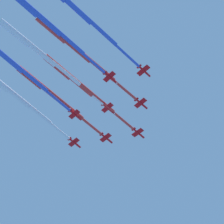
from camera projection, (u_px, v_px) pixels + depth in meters
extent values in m
cylinder|color=red|center=(138.00, 133.00, 247.01)|extent=(6.36, 8.19, 1.44)
cone|color=white|center=(145.00, 138.00, 248.27)|extent=(1.87, 1.85, 1.37)
cylinder|color=black|center=(132.00, 128.00, 245.81)|extent=(1.23, 1.11, 1.08)
ellipsoid|color=black|center=(141.00, 135.00, 247.85)|extent=(1.88, 2.11, 0.92)
cube|color=red|center=(138.00, 133.00, 246.83)|extent=(7.94, 6.70, 3.36)
cube|color=white|center=(133.00, 136.00, 249.25)|extent=(1.88, 2.27, 0.36)
cube|color=white|center=(142.00, 129.00, 244.52)|extent=(1.88, 2.27, 0.36)
cube|color=red|center=(134.00, 129.00, 246.06)|extent=(3.08, 2.62, 1.32)
cube|color=white|center=(134.00, 128.00, 246.77)|extent=(1.49, 1.63, 1.80)
cylinder|color=red|center=(122.00, 119.00, 243.77)|extent=(11.86, 15.77, 1.83)
cylinder|color=red|center=(102.00, 102.00, 239.66)|extent=(12.61, 16.29, 2.75)
cylinder|color=red|center=(80.00, 85.00, 235.98)|extent=(13.36, 16.82, 3.66)
cylinder|color=red|center=(58.00, 67.00, 232.32)|extent=(14.11, 17.35, 4.58)
cylinder|color=red|center=(106.00, 138.00, 247.72)|extent=(6.35, 8.17, 1.42)
cone|color=white|center=(113.00, 143.00, 248.99)|extent=(1.86, 1.84, 1.35)
cylinder|color=black|center=(100.00, 133.00, 246.53)|extent=(1.22, 1.11, 1.07)
ellipsoid|color=black|center=(109.00, 140.00, 248.57)|extent=(1.88, 2.10, 0.91)
cube|color=red|center=(106.00, 138.00, 247.55)|extent=(7.99, 6.75, 3.18)
cube|color=white|center=(102.00, 141.00, 249.89)|extent=(1.89, 2.28, 0.35)
cube|color=white|center=(110.00, 134.00, 245.30)|extent=(1.89, 2.28, 0.35)
cube|color=red|center=(101.00, 134.00, 246.77)|extent=(3.10, 2.64, 1.25)
cube|color=white|center=(102.00, 133.00, 247.49)|extent=(1.46, 1.61, 1.81)
cylinder|color=red|center=(90.00, 125.00, 244.64)|extent=(11.05, 14.60, 1.81)
cylinder|color=red|center=(71.00, 109.00, 240.83)|extent=(11.79, 15.12, 2.72)
cylinder|color=red|center=(51.00, 94.00, 237.45)|extent=(12.53, 15.65, 3.63)
cylinder|color=red|center=(30.00, 78.00, 234.08)|extent=(13.27, 16.17, 4.53)
cylinder|color=red|center=(141.00, 104.00, 238.83)|extent=(6.28, 8.22, 1.42)
cone|color=white|center=(148.00, 109.00, 240.09)|extent=(1.85, 1.84, 1.35)
cylinder|color=black|center=(135.00, 98.00, 237.66)|extent=(1.22, 1.10, 1.07)
ellipsoid|color=black|center=(144.00, 105.00, 239.68)|extent=(1.86, 2.11, 0.91)
cube|color=red|center=(141.00, 103.00, 238.66)|extent=(8.03, 6.70, 3.13)
cube|color=white|center=(136.00, 107.00, 241.00)|extent=(1.87, 2.29, 0.34)
cube|color=white|center=(145.00, 99.00, 236.43)|extent=(1.87, 2.29, 0.34)
cube|color=red|center=(136.00, 99.00, 237.90)|extent=(3.11, 2.62, 1.24)
cube|color=white|center=(137.00, 98.00, 238.62)|extent=(1.45, 1.60, 1.82)
cylinder|color=red|center=(123.00, 89.00, 235.51)|extent=(12.40, 16.86, 1.81)
cylinder|color=red|center=(101.00, 69.00, 231.18)|extent=(13.15, 17.37, 2.71)
cylinder|color=red|center=(77.00, 50.00, 227.27)|extent=(13.89, 17.89, 3.62)
cylinder|color=red|center=(52.00, 29.00, 223.38)|extent=(14.63, 18.40, 4.52)
cylinder|color=red|center=(108.00, 108.00, 240.49)|extent=(6.29, 8.21, 1.42)
cone|color=white|center=(115.00, 114.00, 241.75)|extent=(1.85, 1.84, 1.35)
cylinder|color=black|center=(102.00, 103.00, 239.31)|extent=(1.22, 1.10, 1.06)
ellipsoid|color=black|center=(111.00, 110.00, 241.35)|extent=(1.86, 2.10, 0.90)
cube|color=red|center=(107.00, 108.00, 240.32)|extent=(8.04, 6.72, 3.10)
cube|color=white|center=(103.00, 111.00, 242.65)|extent=(1.88, 2.28, 0.34)
cube|color=white|center=(112.00, 104.00, 238.10)|extent=(1.88, 2.28, 0.34)
cube|color=red|center=(103.00, 104.00, 239.55)|extent=(3.12, 2.63, 1.22)
cube|color=white|center=(104.00, 103.00, 240.28)|extent=(1.44, 1.60, 1.82)
cylinder|color=white|center=(90.00, 93.00, 237.11)|extent=(12.69, 17.22, 1.80)
cylinder|color=white|center=(66.00, 73.00, 232.67)|extent=(13.43, 17.73, 2.71)
cylinder|color=white|center=(41.00, 53.00, 228.66)|extent=(14.17, 18.24, 3.61)
cylinder|color=white|center=(15.00, 33.00, 224.66)|extent=(14.91, 18.76, 4.51)
cylinder|color=red|center=(75.00, 143.00, 248.89)|extent=(6.43, 8.12, 1.41)
cone|color=white|center=(81.00, 148.00, 250.18)|extent=(1.85, 1.84, 1.34)
cylinder|color=black|center=(68.00, 138.00, 247.68)|extent=(1.21, 1.11, 1.06)
ellipsoid|color=black|center=(77.00, 144.00, 249.76)|extent=(1.88, 2.09, 0.90)
cube|color=red|center=(74.00, 142.00, 248.71)|extent=(8.01, 6.84, 3.03)
cube|color=white|center=(70.00, 145.00, 250.99)|extent=(1.91, 2.27, 0.34)
cube|color=white|center=(78.00, 139.00, 246.54)|extent=(1.91, 2.27, 0.34)
cube|color=red|center=(70.00, 139.00, 247.93)|extent=(3.11, 2.67, 1.20)
cube|color=white|center=(70.00, 138.00, 248.66)|extent=(1.44, 1.58, 1.82)
cylinder|color=white|center=(58.00, 130.00, 245.74)|extent=(11.31, 14.65, 1.80)
cylinder|color=white|center=(39.00, 114.00, 241.85)|extent=(12.04, 15.18, 2.70)
cylinder|color=white|center=(18.00, 98.00, 238.36)|extent=(12.77, 15.71, 3.59)
cylinder|color=red|center=(144.00, 71.00, 232.34)|extent=(6.43, 8.11, 1.41)
cone|color=white|center=(151.00, 77.00, 233.63)|extent=(1.85, 1.84, 1.34)
cylinder|color=black|center=(138.00, 65.00, 231.13)|extent=(1.21, 1.11, 1.06)
ellipsoid|color=black|center=(147.00, 73.00, 233.21)|extent=(1.88, 2.09, 0.90)
cube|color=red|center=(143.00, 70.00, 232.16)|extent=(8.01, 6.85, 3.00)
cube|color=white|center=(139.00, 74.00, 234.43)|extent=(1.91, 2.27, 0.33)
cube|color=white|center=(148.00, 66.00, 230.00)|extent=(1.91, 2.27, 0.33)
cube|color=red|center=(139.00, 66.00, 231.37)|extent=(3.11, 2.68, 1.19)
cube|color=white|center=(139.00, 66.00, 232.11)|extent=(1.44, 1.58, 1.83)
cylinder|color=blue|center=(126.00, 54.00, 228.84)|extent=(13.17, 17.20, 1.79)
cylinder|color=blue|center=(102.00, 32.00, 224.24)|extent=(13.90, 17.73, 2.69)
cylinder|color=blue|center=(77.00, 10.00, 220.05)|extent=(14.63, 18.26, 3.59)
cylinder|color=red|center=(75.00, 115.00, 239.36)|extent=(6.47, 8.12, 1.44)
cone|color=white|center=(82.00, 120.00, 240.65)|extent=(1.87, 1.86, 1.37)
cylinder|color=black|center=(69.00, 109.00, 238.14)|extent=(1.23, 1.12, 1.08)
ellipsoid|color=black|center=(78.00, 117.00, 240.21)|extent=(1.90, 2.10, 0.92)
cube|color=red|center=(74.00, 114.00, 239.18)|extent=(7.90, 6.78, 3.37)
cube|color=white|center=(70.00, 117.00, 241.59)|extent=(1.91, 2.26, 0.36)
cube|color=white|center=(78.00, 111.00, 236.88)|extent=(1.91, 2.26, 0.36)
cube|color=red|center=(70.00, 111.00, 238.39)|extent=(3.06, 2.65, 1.33)
cube|color=white|center=(71.00, 110.00, 239.10)|extent=(1.51, 1.63, 1.80)
cylinder|color=blue|center=(57.00, 100.00, 235.92)|extent=(12.85, 16.68, 1.83)
cylinder|color=blue|center=(33.00, 80.00, 231.45)|extent=(13.59, 17.22, 2.75)
cylinder|color=blue|center=(9.00, 60.00, 227.41)|extent=(14.33, 17.76, 3.66)
cylinder|color=red|center=(110.00, 77.00, 231.83)|extent=(6.40, 8.14, 1.42)
cone|color=white|center=(117.00, 83.00, 233.11)|extent=(1.85, 1.84, 1.35)
cylinder|color=black|center=(104.00, 72.00, 230.63)|extent=(1.22, 1.11, 1.07)
ellipsoid|color=black|center=(113.00, 79.00, 232.69)|extent=(1.88, 2.10, 0.91)
cube|color=red|center=(109.00, 77.00, 231.66)|extent=(7.99, 6.79, 3.14)
cube|color=white|center=(105.00, 81.00, 233.99)|extent=(1.90, 2.27, 0.34)
cube|color=white|center=(114.00, 73.00, 229.43)|extent=(1.90, 2.27, 0.34)
cube|color=red|center=(105.00, 73.00, 230.87)|extent=(3.10, 2.65, 1.24)
cube|color=white|center=(105.00, 72.00, 231.60)|extent=(1.46, 1.60, 1.82)
cylinder|color=blue|center=(93.00, 62.00, 228.60)|extent=(11.77, 15.42, 1.81)
cylinder|color=blue|center=(71.00, 43.00, 224.53)|extent=(12.50, 15.95, 2.71)
cylinder|color=blue|center=(48.00, 23.00, 220.88)|extent=(13.24, 16.48, 3.62)
cylinder|color=blue|center=(24.00, 3.00, 217.25)|extent=(13.97, 17.00, 4.52)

